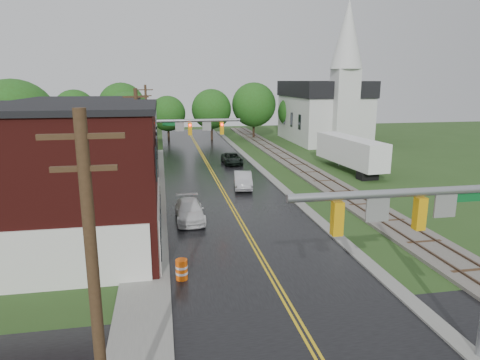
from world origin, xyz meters
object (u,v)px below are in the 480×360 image
object	(u,v)px
traffic_signal_far	(181,135)
construction_barrel	(182,270)
utility_pole_c	(147,121)
tree_left_b	(17,124)
pickup_white	(189,211)
semi_trailer	(350,151)
brick_building	(27,181)
church	(326,105)
utility_pole_b	(139,148)
suv_dark	(232,159)
traffic_signal_near	(439,228)
tree_left_c	(81,127)
utility_pole_a	(95,294)
tree_left_e	(131,119)
sedan_silver	(243,180)

from	to	relation	value
traffic_signal_far	construction_barrel	world-z (taller)	traffic_signal_far
utility_pole_c	tree_left_b	size ratio (longest dim) A/B	0.93
pickup_white	semi_trailer	size ratio (longest dim) A/B	0.42
brick_building	church	distance (m)	50.58
church	utility_pole_b	size ratio (longest dim) A/B	2.22
utility_pole_b	utility_pole_c	size ratio (longest dim) A/B	1.00
traffic_signal_far	construction_barrel	distance (m)	17.60
utility_pole_b	traffic_signal_far	bearing A→B (deg)	56.32
tree_left_b	suv_dark	size ratio (longest dim) A/B	2.14
traffic_signal_far	construction_barrel	xyz separation A→B (m)	(-0.96, -17.00, -4.45)
traffic_signal_near	utility_pole_b	size ratio (longest dim) A/B	0.82
tree_left_c	construction_barrel	xyz separation A→B (m)	(9.42, -29.90, -3.99)
utility_pole_a	tree_left_e	distance (m)	45.94
pickup_white	construction_barrel	distance (m)	9.17
suv_dark	semi_trailer	distance (m)	13.39
brick_building	sedan_silver	xyz separation A→B (m)	(14.43, 12.35, -3.42)
tree_left_e	pickup_white	distance (m)	27.64
semi_trailer	tree_left_b	bearing A→B (deg)	-178.74
church	construction_barrel	size ratio (longest dim) A/B	19.13
traffic_signal_near	utility_pole_a	bearing A→B (deg)	-168.98
semi_trailer	utility_pole_c	bearing A→B (deg)	152.02
traffic_signal_near	tree_left_e	distance (m)	45.59
church	traffic_signal_near	size ratio (longest dim) A/B	2.72
traffic_signal_near	traffic_signal_far	bearing A→B (deg)	105.52
traffic_signal_near	construction_barrel	size ratio (longest dim) A/B	7.02
church	pickup_white	size ratio (longest dim) A/B	4.23
traffic_signal_near	utility_pole_a	world-z (taller)	utility_pole_a
brick_building	tree_left_b	bearing A→B (deg)	107.61
brick_building	traffic_signal_near	bearing A→B (deg)	-39.17
utility_pole_a	semi_trailer	xyz separation A→B (m)	(21.43, 32.61, -2.56)
utility_pole_c	semi_trailer	xyz separation A→B (m)	(21.43, -11.39, -2.56)
tree_left_c	construction_barrel	bearing A→B (deg)	-72.51
tree_left_b	tree_left_c	xyz separation A→B (m)	(4.00, 8.00, -1.21)
traffic_signal_far	utility_pole_b	bearing A→B (deg)	-123.68
tree_left_c	semi_trailer	bearing A→B (deg)	-14.35
sedan_silver	traffic_signal_near	bearing A→B (deg)	-78.73
traffic_signal_far	suv_dark	xyz separation A→B (m)	(6.29, 11.73, -4.35)
church	traffic_signal_far	distance (m)	35.59
utility_pole_b	semi_trailer	xyz separation A→B (m)	(21.43, 10.61, -2.56)
sedan_silver	tree_left_e	bearing A→B (deg)	128.00
tree_left_b	tree_left_c	world-z (taller)	tree_left_b
tree_left_b	construction_barrel	xyz separation A→B (m)	(13.42, -21.90, -5.19)
church	suv_dark	bearing A→B (deg)	-138.86
sedan_silver	semi_trailer	xyz separation A→B (m)	(12.69, 5.26, 1.43)
utility_pole_b	suv_dark	bearing A→B (deg)	60.09
sedan_silver	utility_pole_a	bearing A→B (deg)	-99.91
semi_trailer	construction_barrel	size ratio (longest dim) A/B	10.87
tree_left_c	utility_pole_c	bearing A→B (deg)	30.20
traffic_signal_near	tree_left_e	xyz separation A→B (m)	(-12.32, 43.90, -0.16)
utility_pole_c	sedan_silver	distance (m)	19.22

